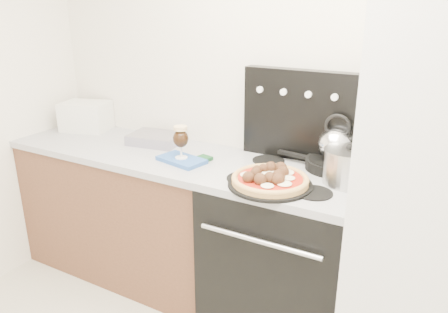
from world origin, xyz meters
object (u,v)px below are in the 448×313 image
Objects in this scene: stock_pot at (348,168)px; beer_glass at (181,142)px; tea_kettle at (336,141)px; base_cabinet at (132,212)px; pizza at (270,178)px; stove_body at (284,256)px; fridge at (439,201)px; skillet at (334,164)px; toaster_oven at (86,116)px; oven_mitt at (181,160)px; pizza_pan at (270,184)px.

beer_glass is at bearing -173.94° from stock_pot.
tea_kettle is 0.21m from stock_pot.
base_cabinet is 1.21m from pizza.
stove_body is 0.46× the size of fridge.
beer_glass reaches higher than stock_pot.
fridge reaches higher than base_cabinet.
stock_pot is (0.11, -0.16, 0.06)m from skillet.
beer_glass is 0.92m from stock_pot.
tea_kettle reaches higher than stove_body.
stock_pot is at bearing 171.11° from fridge.
toaster_oven is at bearing 175.29° from fridge.
tea_kettle is (0.21, 0.37, 0.12)m from pizza.
toaster_oven is 1.04× the size of skillet.
tea_kettle is at bearing 156.49° from fridge.
pizza is at bearing -10.29° from oven_mitt.
oven_mitt is at bearing 169.71° from pizza.
tea_kettle is at bearing 60.47° from pizza_pan.
fridge is at bearing -8.89° from stock_pot.
tea_kettle is (1.28, 0.18, 0.65)m from base_cabinet.
fridge is 9.95× the size of beer_glass.
stock_pot is at bearing 32.89° from pizza_pan.
fridge is at bearing -1.59° from base_cabinet.
toaster_oven reaches higher than pizza.
oven_mitt is at bearing -29.78° from toaster_oven.
stove_body is at bearing 177.95° from fridge.
oven_mitt is at bearing -178.65° from fridge.
skillet is at bearing 49.44° from stove_body.
beer_glass reaches higher than toaster_oven.
stock_pot is (1.39, 0.02, 0.57)m from base_cabinet.
tea_kettle reaches higher than toaster_oven.
pizza reaches higher than skillet.
toaster_oven is 1.77m from skillet.
skillet is (0.80, 0.26, -0.07)m from beer_glass.
stove_body is at bearing -1.30° from base_cabinet.
fridge is at bearing 10.73° from pizza_pan.
tea_kettle reaches higher than pizza.
beer_glass is at bearing -178.65° from fridge.
pizza_pan is 1.10× the size of pizza.
toaster_oven reaches higher than skillet.
pizza_pan is 1.35× the size of skillet.
beer_glass reaches higher than skillet.
skillet is at bearing 0.00° from tea_kettle.
skillet is at bearing 17.96° from oven_mitt.
pizza_pan is at bearing -119.53° from skillet.
stove_body is 3.87× the size of stock_pot.
toaster_oven is 1.38× the size of stock_pot.
oven_mitt is 1.32× the size of tea_kettle.
toaster_oven is at bearing 168.10° from pizza.
stove_body is 2.90× the size of skillet.
base_cabinet is 3.53× the size of pizza_pan.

